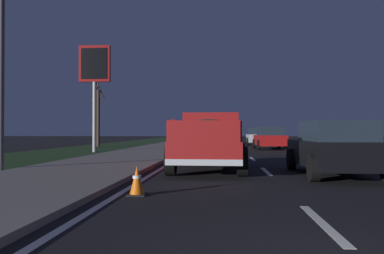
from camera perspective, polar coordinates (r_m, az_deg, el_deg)
name	(u,v)px	position (r m, az deg, el deg)	size (l,w,h in m)	color
ground	(241,148)	(29.52, 7.07, -3.05)	(144.00, 144.00, 0.00)	black
sidewalk_shoulder	(165,147)	(29.81, -3.96, -2.92)	(108.00, 4.00, 0.12)	slate
grass_verge	(100,148)	(30.94, -13.17, -2.92)	(108.00, 6.00, 0.01)	#1E3819
lane_markings	(208,147)	(31.71, 2.35, -2.88)	(108.57, 3.54, 0.01)	silver
pickup_truck	(210,140)	(12.86, 2.66, -1.82)	(5.48, 2.39, 1.87)	maroon
sedan_black	(334,148)	(11.85, 19.79, -2.84)	(4.42, 2.06, 1.54)	black
sedan_silver	(257,136)	(36.49, 9.40, -1.35)	(4.41, 2.04, 1.54)	#B2B5BA
sedan_red	(270,138)	(28.09, 11.15, -1.57)	(4.44, 2.09, 1.54)	maroon
gas_price_sign	(95,72)	(24.79, -13.89, 7.66)	(0.27, 1.90, 6.44)	#99999E
street_light_near	(10,4)	(13.84, -24.78, 15.78)	(0.36, 1.97, 8.62)	#4C4C51
bare_tree_far	(98,115)	(33.65, -13.40, 1.65)	(0.99, 1.06, 5.41)	#423323
traffic_cone_near	(137,181)	(7.82, -7.95, -7.71)	(0.36, 0.36, 0.58)	black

